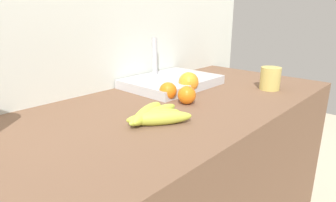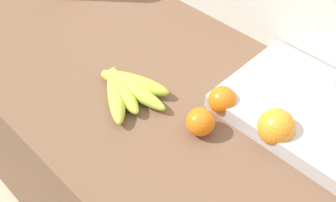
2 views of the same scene
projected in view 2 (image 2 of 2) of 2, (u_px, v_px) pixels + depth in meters
The scene contains 7 objects.
counter at pixel (176, 193), 1.24m from camera, with size 1.58×0.65×0.85m, color brown.
wall_back at pixel (253, 87), 1.25m from camera, with size 1.98×0.06×1.30m, color silver.
banana_bunch at pixel (127, 89), 0.93m from camera, with size 0.21×0.18×0.04m.
orange_right at pixel (222, 100), 0.88m from camera, with size 0.07×0.07×0.07m, color orange.
orange_back_left at pixel (200, 122), 0.84m from camera, with size 0.06×0.06×0.06m, color orange.
orange_center at pixel (276, 127), 0.82m from camera, with size 0.08×0.08×0.08m, color orange.
sink_basin at pixel (313, 110), 0.88m from camera, with size 0.39×0.29×0.20m.
Camera 2 is at (0.44, -0.48, 1.52)m, focal length 41.39 mm.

